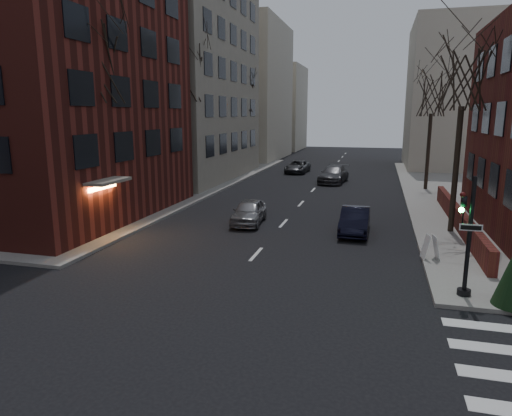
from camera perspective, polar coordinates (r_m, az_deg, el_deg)
The scene contains 20 objects.
sidewalk_far_left at distance 50.35m, azimuth -27.67°, elevation 3.50°, with size 44.00×44.00×0.15m, color gray.
building_left_brick at distance 31.06m, azimuth -27.50°, elevation 15.81°, with size 15.00×15.00×18.00m, color maroon.
building_left_tan at distance 46.89m, azimuth -14.17°, elevation 21.08°, with size 18.00×18.00×28.00m, color gray.
low_wall_right at distance 26.57m, azimuth 23.99°, elevation -1.14°, with size 0.35×16.00×1.00m, color #582319.
building_distant_la at distance 64.88m, azimuth -3.04°, elevation 14.26°, with size 14.00×16.00×18.00m, color #B7AF9B.
building_distant_ra at distance 57.56m, azimuth 25.67°, elevation 12.49°, with size 14.00×14.00×16.00m, color #B7AF9B.
building_distant_lb at distance 80.69m, azimuth 2.18°, elevation 12.34°, with size 10.00×12.00×14.00m, color #B7AF9B.
traffic_signal at distance 16.46m, azimuth 24.81°, elevation -4.13°, with size 0.76×0.44×4.00m.
tree_left_a at distance 24.95m, azimuth -19.49°, elevation 16.54°, with size 4.18×4.18×10.26m.
tree_left_b at distance 35.56m, azimuth -8.19°, elevation 16.14°, with size 4.40×4.40×10.80m.
tree_left_c at distance 48.69m, azimuth -1.50°, elevation 13.98°, with size 3.96×3.96×9.72m.
tree_right_a at distance 25.01m, azimuth 24.61°, elevation 15.12°, with size 3.96×3.96×9.72m.
tree_right_b at distance 38.86m, azimuth 21.20°, elevation 13.14°, with size 3.74×3.74×9.18m.
streetlamp_near at distance 31.60m, azimuth -9.80°, elevation 8.17°, with size 0.36×0.36×6.28m.
streetlamp_far at distance 50.44m, azimuth -0.16°, elevation 9.60°, with size 0.36×0.36×6.28m.
parked_sedan at distance 24.13m, azimuth 12.26°, elevation -1.56°, with size 1.41×4.06×1.34m, color black.
car_lane_silver at distance 25.70m, azimuth -0.89°, elevation -0.46°, with size 1.60×3.97×1.35m, color gray.
car_lane_gray at distance 41.66m, azimuth 9.66°, elevation 4.17°, with size 2.09×5.14×1.49m, color #3C3C41.
car_lane_far at distance 48.25m, azimuth 5.19°, elevation 5.17°, with size 2.12×4.60×1.28m, color #3B3C40.
sandwich_board at distance 20.36m, azimuth 20.99°, elevation -4.56°, with size 0.46×0.64×1.02m, color white.
Camera 1 is at (5.00, -6.65, 6.09)m, focal length 32.00 mm.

